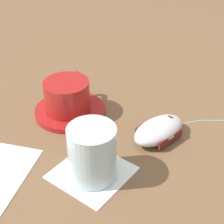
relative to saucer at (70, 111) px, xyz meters
name	(u,v)px	position (x,y,z in m)	size (l,w,h in m)	color
ground_plane	(57,141)	(-0.08, -0.06, -0.01)	(3.00, 3.00, 0.00)	brown
saucer	(70,111)	(0.00, 0.00, 0.00)	(0.14, 0.14, 0.01)	maroon
coffee_cup	(67,95)	(0.00, 0.00, 0.04)	(0.11, 0.09, 0.06)	maroon
computer_mouse	(159,130)	(0.07, -0.18, 0.01)	(0.11, 0.06, 0.04)	silver
napkin_under_glass	(92,172)	(-0.08, -0.16, 0.00)	(0.11, 0.11, 0.00)	white
drinking_glass	(92,153)	(-0.08, -0.17, 0.04)	(0.08, 0.08, 0.09)	silver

